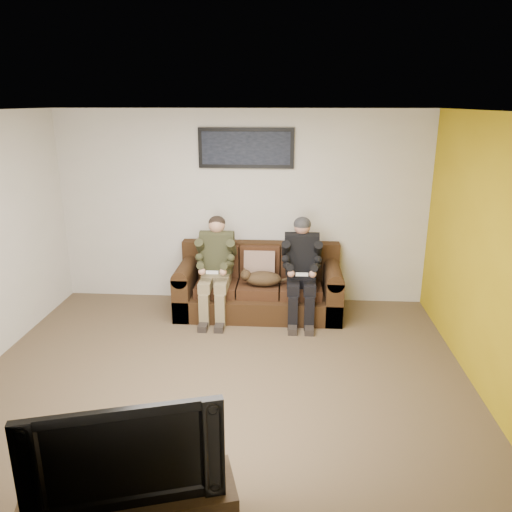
# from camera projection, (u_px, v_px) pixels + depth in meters

# --- Properties ---
(floor) EXTENTS (5.00, 5.00, 0.00)m
(floor) POSITION_uv_depth(u_px,v_px,m) (222.00, 381.00, 4.99)
(floor) COLOR brown
(floor) RESTS_ON ground
(ceiling) EXTENTS (5.00, 5.00, 0.00)m
(ceiling) POSITION_uv_depth(u_px,v_px,m) (215.00, 111.00, 4.22)
(ceiling) COLOR silver
(ceiling) RESTS_ON ground
(wall_back) EXTENTS (5.00, 0.00, 5.00)m
(wall_back) POSITION_uv_depth(u_px,v_px,m) (242.00, 208.00, 6.75)
(wall_back) COLOR beige
(wall_back) RESTS_ON ground
(wall_front) EXTENTS (5.00, 0.00, 5.00)m
(wall_front) POSITION_uv_depth(u_px,v_px,m) (155.00, 394.00, 2.46)
(wall_front) COLOR beige
(wall_front) RESTS_ON ground
(wall_right) EXTENTS (0.00, 4.50, 4.50)m
(wall_right) POSITION_uv_depth(u_px,v_px,m) (497.00, 263.00, 4.44)
(wall_right) COLOR beige
(wall_right) RESTS_ON ground
(accent_wall_right) EXTENTS (0.00, 4.50, 4.50)m
(accent_wall_right) POSITION_uv_depth(u_px,v_px,m) (496.00, 263.00, 4.44)
(accent_wall_right) COLOR #BB9B12
(accent_wall_right) RESTS_ON ground
(sofa) EXTENTS (2.12, 0.92, 0.87)m
(sofa) POSITION_uv_depth(u_px,v_px,m) (259.00, 287.00, 6.61)
(sofa) COLOR #331F0F
(sofa) RESTS_ON ground
(throw_pillow) EXTENTS (0.41, 0.19, 0.40)m
(throw_pillow) POSITION_uv_depth(u_px,v_px,m) (259.00, 265.00, 6.57)
(throw_pillow) COLOR #8E6F5D
(throw_pillow) RESTS_ON sofa
(throw_blanket) EXTENTS (0.43, 0.21, 0.08)m
(throw_blanket) POSITION_uv_depth(u_px,v_px,m) (213.00, 241.00, 6.75)
(throw_blanket) COLOR gray
(throw_blanket) RESTS_ON sofa
(person_left) EXTENTS (0.51, 0.87, 1.28)m
(person_left) POSITION_uv_depth(u_px,v_px,m) (216.00, 262.00, 6.36)
(person_left) COLOR #807150
(person_left) RESTS_ON sofa
(person_right) EXTENTS (0.51, 0.86, 1.29)m
(person_right) POSITION_uv_depth(u_px,v_px,m) (302.00, 264.00, 6.29)
(person_right) COLOR black
(person_right) RESTS_ON sofa
(cat) EXTENTS (0.66, 0.26, 0.24)m
(cat) POSITION_uv_depth(u_px,v_px,m) (262.00, 278.00, 6.35)
(cat) COLOR #4E371E
(cat) RESTS_ON sofa
(framed_poster) EXTENTS (1.25, 0.05, 0.52)m
(framed_poster) POSITION_uv_depth(u_px,v_px,m) (246.00, 148.00, 6.47)
(framed_poster) COLOR black
(framed_poster) RESTS_ON wall_back
(television) EXTENTS (1.14, 0.47, 0.66)m
(television) POSITION_uv_depth(u_px,v_px,m) (125.00, 447.00, 2.93)
(television) COLOR black
(television) RESTS_ON tv_stand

